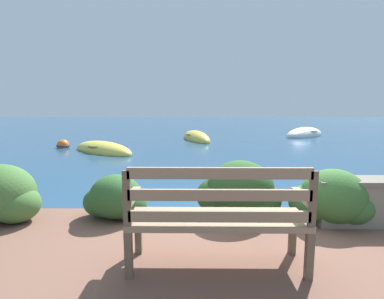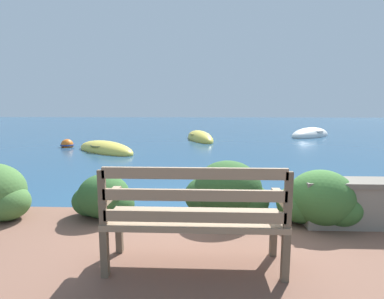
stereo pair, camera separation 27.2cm
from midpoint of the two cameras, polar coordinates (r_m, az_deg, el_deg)
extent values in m
plane|color=navy|center=(4.26, 3.98, -14.03)|extent=(80.00, 80.00, 0.00)
cube|color=brown|center=(3.02, -12.82, -15.29)|extent=(0.06, 0.06, 0.40)
cube|color=brown|center=(3.05, 16.10, -15.19)|extent=(0.06, 0.06, 0.40)
cube|color=brown|center=(2.65, -15.02, -18.84)|extent=(0.06, 0.06, 0.40)
cube|color=brown|center=(2.68, 18.61, -18.66)|extent=(0.06, 0.06, 0.40)
cube|color=#8C755B|center=(2.66, 1.82, -13.12)|extent=(1.52, 0.48, 0.05)
cube|color=#8C755B|center=(2.43, 1.94, -12.62)|extent=(1.45, 0.04, 0.09)
cube|color=#8C755B|center=(2.37, 1.96, -8.67)|extent=(1.45, 0.04, 0.09)
cube|color=#8C755B|center=(2.33, 1.98, -4.55)|extent=(1.45, 0.04, 0.09)
cube|color=brown|center=(2.48, -15.44, -8.98)|extent=(0.06, 0.04, 0.45)
cube|color=brown|center=(2.51, 19.11, -8.92)|extent=(0.06, 0.04, 0.45)
cube|color=#8C755B|center=(2.68, -14.16, -8.60)|extent=(0.07, 0.43, 0.05)
cube|color=#8C755B|center=(2.71, 17.65, -8.55)|extent=(0.07, 0.43, 0.05)
cube|color=gray|center=(4.16, 30.09, -8.94)|extent=(1.42, 0.35, 0.49)
cube|color=#6C655B|center=(4.10, 30.37, -5.26)|extent=(1.49, 0.39, 0.06)
ellipsoid|color=#426B33|center=(4.42, -34.24, -6.88)|extent=(0.83, 0.74, 0.70)
ellipsoid|color=#426B33|center=(4.31, -32.13, -8.79)|extent=(0.58, 0.52, 0.45)
ellipsoid|color=#2D5628|center=(3.93, -16.26, -8.62)|extent=(0.65, 0.59, 0.55)
ellipsoid|color=#2D5628|center=(4.05, -18.48, -9.41)|extent=(0.49, 0.44, 0.39)
ellipsoid|color=#2D5628|center=(3.88, -14.00, -10.25)|extent=(0.46, 0.41, 0.36)
ellipsoid|color=#284C23|center=(3.84, 7.14, -7.46)|extent=(0.85, 0.77, 0.72)
ellipsoid|color=#284C23|center=(3.91, 3.55, -8.74)|extent=(0.64, 0.57, 0.51)
ellipsoid|color=#284C23|center=(3.86, 10.35, -9.40)|extent=(0.60, 0.54, 0.47)
ellipsoid|color=#38662D|center=(3.93, 23.48, -8.18)|extent=(0.77, 0.70, 0.66)
ellipsoid|color=#38662D|center=(3.94, 20.18, -9.46)|extent=(0.58, 0.52, 0.46)
ellipsoid|color=#38662D|center=(4.01, 26.19, -9.77)|extent=(0.54, 0.49, 0.43)
ellipsoid|color=#DBC64C|center=(11.15, -17.30, -0.19)|extent=(2.98, 2.71, 0.67)
torus|color=olive|center=(11.12, -17.34, 0.75)|extent=(1.41, 1.41, 0.07)
cube|color=#846647|center=(10.74, -16.02, 0.39)|extent=(0.59, 0.68, 0.04)
cube|color=#846647|center=(11.45, -18.36, 0.75)|extent=(0.59, 0.68, 0.04)
ellipsoid|color=#DBC64C|center=(14.45, 0.27, 2.07)|extent=(1.77, 3.42, 0.78)
torus|color=olive|center=(14.43, 0.27, 2.92)|extent=(1.15, 1.15, 0.07)
cube|color=#846647|center=(13.96, 0.81, 2.61)|extent=(0.73, 0.31, 0.04)
cube|color=#846647|center=(14.83, -0.16, 2.94)|extent=(0.73, 0.31, 0.04)
ellipsoid|color=silver|center=(17.37, 20.23, 2.62)|extent=(3.15, 3.14, 0.85)
torus|color=gray|center=(17.35, 20.27, 3.39)|extent=(1.78, 1.78, 0.07)
cube|color=#846647|center=(16.93, 19.56, 3.21)|extent=(0.79, 0.80, 0.04)
cube|color=#846647|center=(17.72, 20.83, 3.35)|extent=(0.79, 0.80, 0.04)
sphere|color=orange|center=(12.86, -23.90, 0.70)|extent=(0.48, 0.48, 0.48)
torus|color=navy|center=(12.86, -23.90, 0.70)|extent=(0.52, 0.52, 0.06)
camera|label=1|loc=(0.14, -90.89, -0.13)|focal=28.00mm
camera|label=2|loc=(0.14, 89.11, 0.13)|focal=28.00mm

